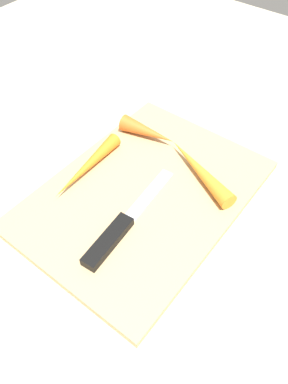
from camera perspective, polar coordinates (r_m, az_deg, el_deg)
The scene contains 6 objects.
ground_plane at distance 0.57m, azimuth 0.00°, elevation -0.79°, with size 1.40×1.40×0.00m, color #C6B793.
cutting_board at distance 0.56m, azimuth 0.00°, elevation -0.40°, with size 0.36×0.26×0.01m, color tan.
knife at distance 0.51m, azimuth -4.53°, elevation -6.38°, with size 0.20×0.04×0.01m.
carrot_shortest at distance 0.64m, azimuth 0.56°, elevation 9.08°, with size 0.03×0.03×0.10m, color orange.
carrot_longest at distance 0.59m, azimuth -8.53°, elevation 3.90°, with size 0.02×0.02×0.15m, color orange.
carrot_medium at distance 0.58m, azimuth 8.39°, elevation 3.28°, with size 0.03×0.03×0.15m, color orange.
Camera 1 is at (-0.29, -0.22, 0.44)m, focal length 35.36 mm.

